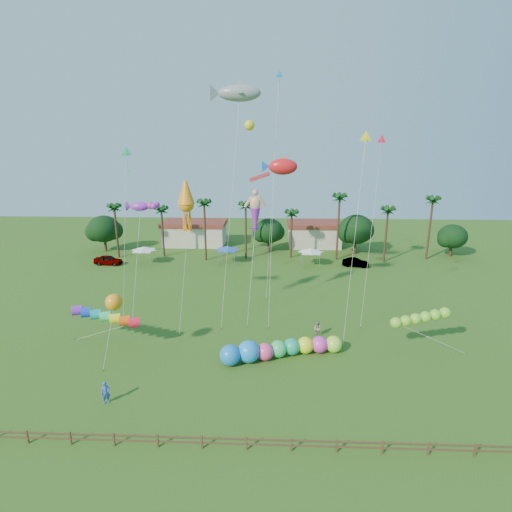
{
  "coord_description": "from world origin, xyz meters",
  "views": [
    {
      "loc": [
        1.54,
        -28.17,
        19.82
      ],
      "look_at": [
        0.0,
        10.0,
        9.0
      ],
      "focal_mm": 28.0,
      "sensor_mm": 36.0,
      "label": 1
    }
  ],
  "objects_px": {
    "spectator_a": "(106,393)",
    "spectator_b": "(317,329)",
    "car_b": "(355,262)",
    "blue_ball": "(230,355)",
    "car_a": "(108,260)",
    "caterpillar_inflatable": "(287,348)"
  },
  "relations": [
    {
      "from": "car_a",
      "to": "spectator_a",
      "type": "height_order",
      "value": "spectator_a"
    },
    {
      "from": "spectator_b",
      "to": "car_b",
      "type": "bearing_deg",
      "value": 125.14
    },
    {
      "from": "spectator_b",
      "to": "caterpillar_inflatable",
      "type": "bearing_deg",
      "value": -73.89
    },
    {
      "from": "car_b",
      "to": "spectator_a",
      "type": "bearing_deg",
      "value": 156.24
    },
    {
      "from": "spectator_a",
      "to": "blue_ball",
      "type": "height_order",
      "value": "blue_ball"
    },
    {
      "from": "caterpillar_inflatable",
      "to": "spectator_a",
      "type": "bearing_deg",
      "value": -167.49
    },
    {
      "from": "car_a",
      "to": "car_b",
      "type": "xyz_separation_m",
      "value": [
        41.59,
        0.53,
        -0.09
      ]
    },
    {
      "from": "car_b",
      "to": "blue_ball",
      "type": "bearing_deg",
      "value": 162.51
    },
    {
      "from": "car_b",
      "to": "spectator_b",
      "type": "relative_size",
      "value": 2.47
    },
    {
      "from": "caterpillar_inflatable",
      "to": "blue_ball",
      "type": "xyz_separation_m",
      "value": [
        -5.26,
        -1.72,
        0.1
      ]
    },
    {
      "from": "caterpillar_inflatable",
      "to": "car_a",
      "type": "bearing_deg",
      "value": 119.28
    },
    {
      "from": "spectator_a",
      "to": "caterpillar_inflatable",
      "type": "xyz_separation_m",
      "value": [
        14.46,
        7.78,
        -0.05
      ]
    },
    {
      "from": "car_a",
      "to": "spectator_b",
      "type": "relative_size",
      "value": 2.7
    },
    {
      "from": "caterpillar_inflatable",
      "to": "car_b",
      "type": "bearing_deg",
      "value": 51.49
    },
    {
      "from": "car_b",
      "to": "blue_ball",
      "type": "distance_m",
      "value": 36.01
    },
    {
      "from": "car_a",
      "to": "spectator_a",
      "type": "bearing_deg",
      "value": -153.81
    },
    {
      "from": "car_b",
      "to": "spectator_a",
      "type": "xyz_separation_m",
      "value": [
        -26.89,
        -37.42,
        0.23
      ]
    },
    {
      "from": "spectator_a",
      "to": "blue_ball",
      "type": "xyz_separation_m",
      "value": [
        9.2,
        6.06,
        0.05
      ]
    },
    {
      "from": "spectator_a",
      "to": "spectator_b",
      "type": "relative_size",
      "value": 1.08
    },
    {
      "from": "spectator_a",
      "to": "caterpillar_inflatable",
      "type": "relative_size",
      "value": 0.18
    },
    {
      "from": "car_b",
      "to": "spectator_b",
      "type": "height_order",
      "value": "spectator_b"
    },
    {
      "from": "blue_ball",
      "to": "caterpillar_inflatable",
      "type": "bearing_deg",
      "value": 18.08
    }
  ]
}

